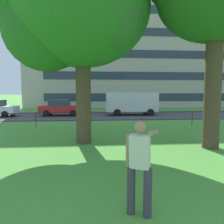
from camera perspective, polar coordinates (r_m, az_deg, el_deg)
name	(u,v)px	position (r m, az deg, el deg)	size (l,w,h in m)	color
street_strip	(109,115)	(21.02, -0.76, -0.87)	(80.00, 7.97, 0.01)	#424247
park_fence	(116,117)	(14.24, 1.16, -1.27)	(31.47, 0.04, 1.00)	black
tree_small_lawn	(72,13)	(10.25, -10.55, 24.56)	(6.75, 5.88, 8.40)	#4C3828
person_thrower	(140,165)	(4.16, 7.39, -13.80)	(0.74, 0.69, 1.81)	#383842
car_red_far_right	(61,108)	(21.26, -13.48, 1.15)	(4.03, 1.88, 1.54)	red
panel_van_right	(132,102)	(21.36, 5.23, 2.62)	(5.02, 2.15, 2.24)	silver
apartment_building_background	(144,51)	(38.34, 8.49, 15.87)	(36.97, 13.52, 18.50)	#ADA393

